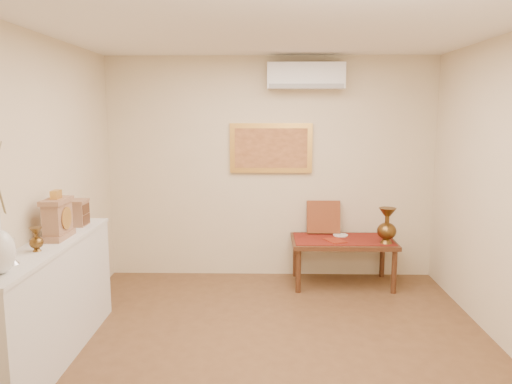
{
  "coord_description": "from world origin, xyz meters",
  "views": [
    {
      "loc": [
        -0.06,
        -3.85,
        2.03
      ],
      "look_at": [
        -0.16,
        1.15,
        1.23
      ],
      "focal_mm": 35.0,
      "sensor_mm": 36.0,
      "label": 1
    }
  ],
  "objects_px": {
    "display_ledge": "(50,302)",
    "low_table": "(343,245)",
    "mantel_clock": "(58,218)",
    "wooden_chest": "(78,213)",
    "brass_urn_tall": "(387,222)"
  },
  "relations": [
    {
      "from": "brass_urn_tall",
      "to": "display_ledge",
      "type": "height_order",
      "value": "brass_urn_tall"
    },
    {
      "from": "display_ledge",
      "to": "wooden_chest",
      "type": "xyz_separation_m",
      "value": [
        0.01,
        0.69,
        0.61
      ]
    },
    {
      "from": "brass_urn_tall",
      "to": "low_table",
      "type": "bearing_deg",
      "value": 158.48
    },
    {
      "from": "display_ledge",
      "to": "low_table",
      "type": "relative_size",
      "value": 1.68
    },
    {
      "from": "display_ledge",
      "to": "mantel_clock",
      "type": "distance_m",
      "value": 0.69
    },
    {
      "from": "display_ledge",
      "to": "wooden_chest",
      "type": "bearing_deg",
      "value": 89.26
    },
    {
      "from": "display_ledge",
      "to": "mantel_clock",
      "type": "bearing_deg",
      "value": 84.22
    },
    {
      "from": "wooden_chest",
      "to": "low_table",
      "type": "xyz_separation_m",
      "value": [
        2.67,
        1.19,
        -0.62
      ]
    },
    {
      "from": "mantel_clock",
      "to": "wooden_chest",
      "type": "height_order",
      "value": "mantel_clock"
    },
    {
      "from": "display_ledge",
      "to": "low_table",
      "type": "height_order",
      "value": "display_ledge"
    },
    {
      "from": "display_ledge",
      "to": "wooden_chest",
      "type": "relative_size",
      "value": 8.28
    },
    {
      "from": "display_ledge",
      "to": "low_table",
      "type": "distance_m",
      "value": 3.27
    },
    {
      "from": "brass_urn_tall",
      "to": "wooden_chest",
      "type": "relative_size",
      "value": 2.02
    },
    {
      "from": "mantel_clock",
      "to": "low_table",
      "type": "height_order",
      "value": "mantel_clock"
    },
    {
      "from": "display_ledge",
      "to": "mantel_clock",
      "type": "xyz_separation_m",
      "value": [
        0.02,
        0.2,
        0.66
      ]
    }
  ]
}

